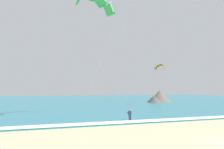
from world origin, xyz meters
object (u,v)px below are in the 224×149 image
(surfboard, at_px, (130,122))
(kite_primary, at_px, (94,0))
(kite_distant, at_px, (161,66))
(kitesurfer, at_px, (130,115))

(surfboard, height_order, kite_primary, kite_primary)
(kite_distant, bearing_deg, kite_primary, -140.80)
(surfboard, distance_m, kite_primary, 19.04)
(kite_primary, bearing_deg, kitesurfer, -57.61)
(surfboard, height_order, kitesurfer, kitesurfer)
(surfboard, xyz_separation_m, kite_distant, (20.24, 24.80, 10.27))
(kitesurfer, relative_size, kite_primary, 0.09)
(kite_primary, bearing_deg, surfboard, -57.68)
(surfboard, bearing_deg, kite_primary, 122.32)
(surfboard, relative_size, kite_distant, 0.36)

